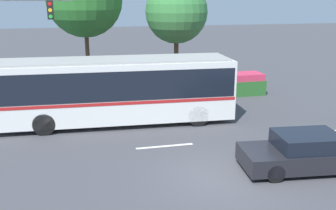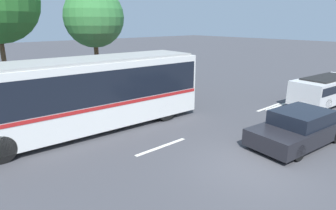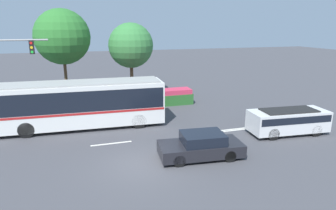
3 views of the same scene
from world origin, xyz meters
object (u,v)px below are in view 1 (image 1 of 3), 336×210
(traffic_light_pole, at_px, (8,38))
(street_tree_centre, at_px, (176,12))
(sedan_foreground, at_px, (304,153))
(city_bus, at_px, (116,87))

(traffic_light_pole, height_order, street_tree_centre, street_tree_centre)
(sedan_foreground, bearing_deg, traffic_light_pole, -34.14)
(traffic_light_pole, relative_size, street_tree_centre, 0.88)
(sedan_foreground, distance_m, street_tree_centre, 15.45)
(street_tree_centre, bearing_deg, sedan_foreground, -86.58)
(sedan_foreground, xyz_separation_m, traffic_light_pole, (-10.84, 9.05, 3.40))
(sedan_foreground, relative_size, street_tree_centre, 0.64)
(city_bus, distance_m, street_tree_centre, 9.96)
(city_bus, relative_size, street_tree_centre, 1.61)
(city_bus, height_order, street_tree_centre, street_tree_centre)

